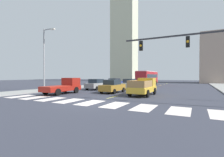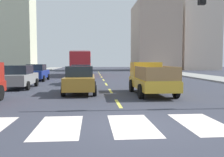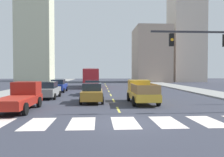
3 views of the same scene
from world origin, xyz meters
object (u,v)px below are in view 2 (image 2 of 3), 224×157
(pickup_stakebed, at_px, (150,79))
(city_bus, at_px, (82,62))
(sedan_near_right, at_px, (20,77))
(sedan_far, at_px, (81,74))
(sedan_mid, at_px, (37,72))
(sedan_near_left, at_px, (80,80))

(pickup_stakebed, distance_m, city_bus, 20.70)
(sedan_near_right, distance_m, sedan_far, 5.60)
(city_bus, distance_m, sedan_mid, 10.07)
(city_bus, bearing_deg, sedan_far, -89.01)
(city_bus, distance_m, sedan_far, 12.90)
(sedan_far, distance_m, sedan_mid, 6.06)
(sedan_far, height_order, sedan_mid, same)
(pickup_stakebed, height_order, sedan_near_right, pickup_stakebed)
(city_bus, bearing_deg, pickup_stakebed, -77.12)
(sedan_near_right, xyz_separation_m, sedan_mid, (-0.29, 7.18, 0.00))
(sedan_near_right, bearing_deg, sedan_mid, 94.35)
(city_bus, xyz_separation_m, sedan_near_right, (-3.96, -16.25, -1.09))
(pickup_stakebed, distance_m, sedan_near_right, 9.75)
(sedan_mid, bearing_deg, sedan_far, -40.64)
(sedan_near_left, bearing_deg, city_bus, 91.92)
(sedan_near_left, height_order, sedan_mid, same)
(sedan_near_right, height_order, sedan_far, same)
(sedan_near_left, bearing_deg, sedan_far, 91.56)
(sedan_far, bearing_deg, sedan_near_right, -141.68)
(sedan_near_left, bearing_deg, sedan_near_right, 144.47)
(pickup_stakebed, relative_size, city_bus, 0.48)
(pickup_stakebed, distance_m, sedan_mid, 14.37)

